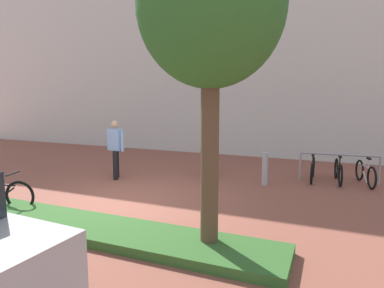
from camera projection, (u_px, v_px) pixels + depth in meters
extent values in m
plane|color=brown|center=(123.00, 201.00, 7.83)|extent=(60.00, 60.00, 0.00)
cube|color=silver|center=(222.00, 33.00, 13.95)|extent=(28.00, 1.20, 10.00)
cube|color=#336028|center=(90.00, 228.00, 6.04)|extent=(7.00, 1.10, 0.16)
cylinder|color=brown|center=(210.00, 162.00, 5.16)|extent=(0.28, 0.28, 2.86)
ellipsoid|color=#2D6628|center=(211.00, 5.00, 4.83)|extent=(2.17, 2.17, 2.39)
torus|color=black|center=(20.00, 196.00, 7.12)|extent=(0.65, 0.24, 0.66)
cylinder|color=black|center=(2.00, 197.00, 7.18)|extent=(0.59, 0.20, 0.44)
cylinder|color=black|center=(13.00, 174.00, 7.07)|extent=(0.15, 0.42, 0.04)
cylinder|color=#99999E|center=(300.00, 166.00, 9.76)|extent=(0.06, 0.06, 0.80)
cylinder|color=#99999E|center=(379.00, 171.00, 9.13)|extent=(0.06, 0.06, 0.80)
cylinder|color=#99999E|center=(339.00, 155.00, 9.39)|extent=(2.05, 0.21, 0.06)
torus|color=black|center=(312.00, 173.00, 9.29)|extent=(0.06, 0.61, 0.61)
torus|color=black|center=(313.00, 167.00, 10.14)|extent=(0.06, 0.61, 0.61)
cylinder|color=black|center=(313.00, 163.00, 9.69)|extent=(0.04, 0.77, 0.03)
cylinder|color=black|center=(313.00, 170.00, 9.80)|extent=(0.03, 0.56, 0.40)
cylinder|color=black|center=(313.00, 160.00, 9.52)|extent=(0.03, 0.03, 0.26)
cube|color=black|center=(313.00, 155.00, 9.49)|extent=(0.07, 0.18, 0.05)
cylinder|color=black|center=(314.00, 153.00, 9.98)|extent=(0.39, 0.04, 0.04)
torus|color=black|center=(340.00, 176.00, 9.02)|extent=(0.12, 0.61, 0.61)
torus|color=black|center=(336.00, 168.00, 9.91)|extent=(0.12, 0.61, 0.61)
cylinder|color=black|center=(339.00, 165.00, 9.44)|extent=(0.11, 0.77, 0.03)
cylinder|color=black|center=(338.00, 172.00, 9.56)|extent=(0.09, 0.56, 0.40)
cylinder|color=black|center=(340.00, 162.00, 9.26)|extent=(0.03, 0.03, 0.26)
cube|color=black|center=(340.00, 157.00, 9.24)|extent=(0.09, 0.19, 0.05)
cylinder|color=black|center=(338.00, 154.00, 9.74)|extent=(0.39, 0.08, 0.04)
torus|color=black|center=(372.00, 178.00, 8.77)|extent=(0.20, 0.60, 0.61)
torus|color=black|center=(359.00, 170.00, 9.69)|extent=(0.20, 0.60, 0.61)
cylinder|color=silver|center=(366.00, 167.00, 9.20)|extent=(0.22, 0.75, 0.03)
cylinder|color=silver|center=(364.00, 174.00, 9.33)|extent=(0.17, 0.55, 0.40)
cylinder|color=silver|center=(368.00, 164.00, 9.02)|extent=(0.03, 0.03, 0.26)
cube|color=black|center=(369.00, 159.00, 9.00)|extent=(0.12, 0.20, 0.05)
cylinder|color=silver|center=(362.00, 156.00, 9.52)|extent=(0.38, 0.13, 0.04)
cylinder|color=#ADADB2|center=(265.00, 169.00, 9.19)|extent=(0.16, 0.16, 0.90)
cylinder|color=black|center=(213.00, 162.00, 10.25)|extent=(0.14, 0.14, 0.85)
cylinder|color=black|center=(203.00, 162.00, 10.30)|extent=(0.14, 0.14, 0.85)
cube|color=silver|center=(208.00, 138.00, 10.17)|extent=(0.36, 0.46, 0.62)
cylinder|color=silver|center=(213.00, 138.00, 10.37)|extent=(0.09, 0.09, 0.59)
cylinder|color=silver|center=(203.00, 140.00, 9.99)|extent=(0.09, 0.09, 0.59)
sphere|color=tan|center=(208.00, 123.00, 10.11)|extent=(0.22, 0.22, 0.22)
cylinder|color=black|center=(115.00, 165.00, 9.76)|extent=(0.14, 0.14, 0.85)
cylinder|color=black|center=(117.00, 163.00, 10.08)|extent=(0.14, 0.14, 0.85)
cube|color=#8CB2E5|center=(115.00, 140.00, 9.81)|extent=(0.42, 0.28, 0.62)
cylinder|color=#8CB2E5|center=(122.00, 141.00, 9.69)|extent=(0.09, 0.09, 0.59)
cylinder|color=#8CB2E5|center=(109.00, 140.00, 9.94)|extent=(0.09, 0.09, 0.59)
sphere|color=tan|center=(115.00, 124.00, 9.75)|extent=(0.22, 0.22, 0.22)
cylinder|color=black|center=(45.00, 272.00, 4.07)|extent=(0.65, 0.25, 0.64)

